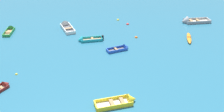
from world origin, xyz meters
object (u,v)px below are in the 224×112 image
kayak_orange_cluster_inner (189,38)px  mooring_buoy_between_boats_right (136,38)px  rowboat_green_midfield_left (10,30)px  mooring_buoy_near_foreground (16,74)px  rowboat_maroon_far_right (2,87)px  mooring_buoy_between_boats_left (128,24)px  mooring_buoy_central (118,20)px  rowboat_yellow_far_left (124,101)px  rowboat_turquoise_near_left (86,40)px  rowboat_white_cluster_outer (66,26)px  rowboat_grey_near_camera (189,21)px  rowboat_blue_foreground_center (122,48)px

kayak_orange_cluster_inner → mooring_buoy_between_boats_right: kayak_orange_cluster_inner is taller
rowboat_green_midfield_left → mooring_buoy_near_foreground: 13.19m
rowboat_maroon_far_right → rowboat_green_midfield_left: 15.54m
mooring_buoy_near_foreground → mooring_buoy_between_boats_left: size_ratio=0.61×
kayak_orange_cluster_inner → mooring_buoy_between_boats_right: size_ratio=8.46×
mooring_buoy_central → mooring_buoy_near_foreground: bearing=-111.2°
rowboat_yellow_far_left → mooring_buoy_central: bearing=103.0°
rowboat_green_midfield_left → mooring_buoy_between_boats_left: size_ratio=7.61×
mooring_buoy_near_foreground → rowboat_turquoise_near_left: bearing=65.0°
rowboat_maroon_far_right → kayak_orange_cluster_inner: size_ratio=0.84×
rowboat_yellow_far_left → rowboat_maroon_far_right: size_ratio=1.27×
kayak_orange_cluster_inner → mooring_buoy_between_boats_left: 9.98m
rowboat_white_cluster_outer → kayak_orange_cluster_inner: (18.37, -0.44, -0.04)m
rowboat_grey_near_camera → rowboat_blue_foreground_center: rowboat_grey_near_camera is taller
rowboat_turquoise_near_left → kayak_orange_cluster_inner: size_ratio=0.94×
mooring_buoy_between_boats_right → mooring_buoy_near_foreground: bearing=-131.8°
mooring_buoy_between_boats_right → rowboat_blue_foreground_center: bearing=-106.6°
kayak_orange_cluster_inner → mooring_buoy_between_boats_left: (-9.29, 3.65, -0.17)m
rowboat_blue_foreground_center → mooring_buoy_between_boats_right: rowboat_blue_foreground_center is taller
kayak_orange_cluster_inner → rowboat_green_midfield_left: rowboat_green_midfield_left is taller
kayak_orange_cluster_inner → mooring_buoy_central: 12.32m
rowboat_blue_foreground_center → mooring_buoy_central: bearing=104.5°
rowboat_grey_near_camera → mooring_buoy_between_boats_left: rowboat_grey_near_camera is taller
rowboat_white_cluster_outer → mooring_buoy_central: (7.22, 4.78, -0.21)m
rowboat_maroon_far_right → kayak_orange_cluster_inner: 24.84m
mooring_buoy_central → mooring_buoy_between_boats_left: 2.44m
rowboat_blue_foreground_center → rowboat_green_midfield_left: bearing=172.0°
mooring_buoy_central → mooring_buoy_between_boats_right: bearing=-58.3°
rowboat_turquoise_near_left → rowboat_yellow_far_left: size_ratio=0.89×
rowboat_grey_near_camera → rowboat_maroon_far_right: size_ratio=1.56×
kayak_orange_cluster_inner → rowboat_green_midfield_left: 25.99m
rowboat_maroon_far_right → mooring_buoy_near_foreground: rowboat_maroon_far_right is taller
rowboat_turquoise_near_left → rowboat_grey_near_camera: 17.49m
mooring_buoy_between_boats_left → mooring_buoy_central: bearing=139.9°
rowboat_yellow_far_left → kayak_orange_cluster_inner: 17.28m
mooring_buoy_central → rowboat_yellow_far_left: bearing=-77.0°
mooring_buoy_central → mooring_buoy_between_boats_left: mooring_buoy_between_boats_left is taller
rowboat_white_cluster_outer → rowboat_turquoise_near_left: bearing=-42.9°
rowboat_turquoise_near_left → mooring_buoy_near_foreground: rowboat_turquoise_near_left is taller
mooring_buoy_central → rowboat_white_cluster_outer: bearing=-146.5°
rowboat_maroon_far_right → mooring_buoy_between_boats_left: (9.27, 20.16, -0.14)m
rowboat_blue_foreground_center → mooring_buoy_between_boats_left: 8.91m
rowboat_yellow_far_left → rowboat_maroon_far_right: 12.34m
rowboat_grey_near_camera → rowboat_blue_foreground_center: (-8.66, -11.87, -0.06)m
rowboat_grey_near_camera → rowboat_yellow_far_left: (-6.42, -22.77, -0.02)m
mooring_buoy_between_boats_left → rowboat_grey_near_camera: bearing=17.6°
rowboat_white_cluster_outer → rowboat_green_midfield_left: bearing=-156.6°
rowboat_grey_near_camera → mooring_buoy_near_foreground: size_ratio=17.37×
rowboat_turquoise_near_left → mooring_buoy_central: size_ratio=8.36×
rowboat_grey_near_camera → mooring_buoy_central: 11.44m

